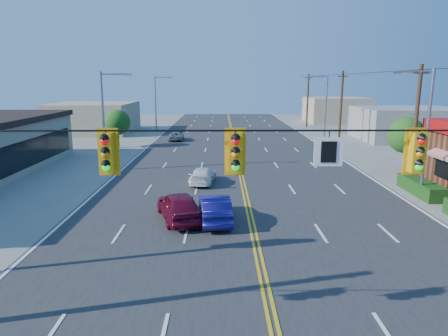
{
  "coord_description": "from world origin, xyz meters",
  "views": [
    {
      "loc": [
        -1.57,
        -10.1,
        7.22
      ],
      "look_at": [
        -1.4,
        13.01,
        2.2
      ],
      "focal_mm": 32.0,
      "sensor_mm": 36.0,
      "label": 1
    }
  ],
  "objects_px": {
    "signal_span": "(277,173)",
    "car_silver": "(176,136)",
    "car_white": "(203,176)",
    "car_magenta": "(179,207)",
    "car_blue": "(215,209)"
  },
  "relations": [
    {
      "from": "signal_span",
      "to": "car_silver",
      "type": "bearing_deg",
      "value": 100.18
    },
    {
      "from": "car_white",
      "to": "car_magenta",
      "type": "bearing_deg",
      "value": 89.95
    },
    {
      "from": "car_silver",
      "to": "car_white",
      "type": "bearing_deg",
      "value": 98.91
    },
    {
      "from": "car_magenta",
      "to": "car_silver",
      "type": "bearing_deg",
      "value": -101.23
    },
    {
      "from": "car_blue",
      "to": "car_silver",
      "type": "bearing_deg",
      "value": -85.95
    },
    {
      "from": "car_magenta",
      "to": "car_white",
      "type": "height_order",
      "value": "car_magenta"
    },
    {
      "from": "car_magenta",
      "to": "car_white",
      "type": "xyz_separation_m",
      "value": [
        0.91,
        7.81,
        -0.19
      ]
    },
    {
      "from": "car_blue",
      "to": "signal_span",
      "type": "bearing_deg",
      "value": 94.29
    },
    {
      "from": "car_silver",
      "to": "signal_span",
      "type": "bearing_deg",
      "value": 97.78
    },
    {
      "from": "car_white",
      "to": "car_silver",
      "type": "bearing_deg",
      "value": -72.06
    },
    {
      "from": "signal_span",
      "to": "car_magenta",
      "type": "xyz_separation_m",
      "value": [
        -3.68,
        9.99,
        -4.13
      ]
    },
    {
      "from": "car_blue",
      "to": "car_white",
      "type": "distance_m",
      "value": 8.06
    },
    {
      "from": "car_blue",
      "to": "car_silver",
      "type": "relative_size",
      "value": 1.11
    },
    {
      "from": "car_magenta",
      "to": "car_silver",
      "type": "height_order",
      "value": "car_magenta"
    },
    {
      "from": "signal_span",
      "to": "car_white",
      "type": "relative_size",
      "value": 6.27
    }
  ]
}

